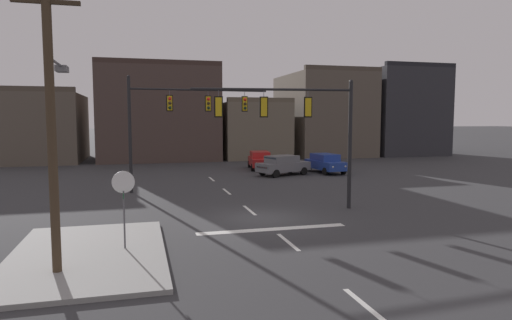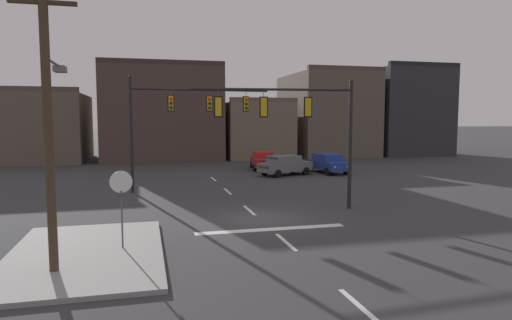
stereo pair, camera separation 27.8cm
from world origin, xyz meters
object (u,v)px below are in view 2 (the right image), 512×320
(signal_mast_near_side, at_px, (299,119))
(utility_pole, at_px, (48,103))
(signal_mast_far_side, at_px, (177,113))
(car_lot_farside, at_px, (328,163))
(car_lot_nearside, at_px, (262,160))
(car_lot_middle, at_px, (285,165))
(stop_sign, at_px, (121,191))

(signal_mast_near_side, xyz_separation_m, utility_pole, (-10.16, -7.12, 0.46))
(signal_mast_near_side, xyz_separation_m, signal_mast_far_side, (-5.42, 7.63, 0.35))
(signal_mast_near_side, bearing_deg, car_lot_farside, 61.51)
(car_lot_nearside, height_order, car_lot_farside, same)
(car_lot_middle, distance_m, car_lot_farside, 4.04)
(stop_sign, distance_m, car_lot_middle, 22.06)
(signal_mast_far_side, distance_m, car_lot_farside, 14.94)
(car_lot_nearside, distance_m, utility_pole, 28.56)
(car_lot_middle, xyz_separation_m, utility_pole, (-13.69, -20.36, 4.19))
(signal_mast_far_side, bearing_deg, stop_sign, -102.56)
(car_lot_nearside, bearing_deg, car_lot_farside, -41.21)
(stop_sign, distance_m, car_lot_farside, 24.92)
(signal_mast_far_side, relative_size, car_lot_nearside, 1.93)
(utility_pole, bearing_deg, car_lot_farside, 49.89)
(signal_mast_near_side, bearing_deg, utility_pole, -144.95)
(car_lot_middle, height_order, utility_pole, utility_pole)
(stop_sign, relative_size, utility_pole, 0.31)
(signal_mast_far_side, bearing_deg, utility_pole, -107.81)
(signal_mast_far_side, height_order, car_lot_middle, signal_mast_far_side)
(stop_sign, xyz_separation_m, car_lot_nearside, (11.19, 23.27, -1.29))
(signal_mast_far_side, xyz_separation_m, stop_sign, (-2.89, -12.96, -2.79))
(signal_mast_near_side, bearing_deg, signal_mast_far_side, 125.38)
(car_lot_nearside, bearing_deg, stop_sign, -115.69)
(signal_mast_near_side, bearing_deg, stop_sign, -147.30)
(signal_mast_near_side, relative_size, car_lot_farside, 1.75)
(car_lot_nearside, relative_size, car_lot_middle, 0.97)
(signal_mast_near_side, relative_size, car_lot_middle, 1.69)
(stop_sign, bearing_deg, signal_mast_near_side, 32.70)
(signal_mast_near_side, height_order, car_lot_farside, signal_mast_near_side)
(car_lot_nearside, bearing_deg, signal_mast_far_side, -128.85)
(stop_sign, bearing_deg, car_lot_nearside, 64.31)
(car_lot_farside, bearing_deg, car_lot_middle, -171.05)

